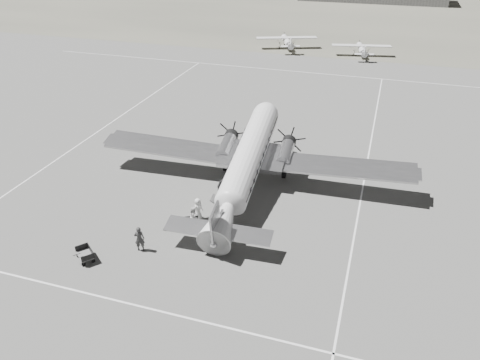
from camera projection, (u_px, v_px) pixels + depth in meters
name	position (u px, v px, depth m)	size (l,w,h in m)	color
ground	(218.00, 197.00, 40.97)	(260.00, 260.00, 0.00)	slate
taxi_line_near	(141.00, 307.00, 29.32)	(60.00, 0.15, 0.01)	silver
taxi_line_right	(357.00, 220.00, 37.79)	(0.15, 80.00, 0.01)	silver
taxi_line_left	(101.00, 129.00, 54.05)	(0.15, 60.00, 0.01)	silver
taxi_line_horizon	(304.00, 72.00, 74.23)	(90.00, 0.15, 0.01)	silver
grass_infield	(345.00, 14.00, 119.98)	(260.00, 90.00, 0.01)	#696859
dc3_airliner	(247.00, 163.00, 40.44)	(29.11, 20.20, 5.55)	silver
light_plane_left	(287.00, 42.00, 87.00)	(11.36, 9.22, 2.36)	silver
light_plane_right	(361.00, 50.00, 82.26)	(10.38, 8.42, 2.15)	silver
baggage_cart_near	(189.00, 224.00, 36.48)	(1.57, 1.11, 0.89)	#5E5E5E
baggage_cart_far	(85.00, 255.00, 33.16)	(1.57, 1.11, 0.89)	#5E5E5E
ground_crew	(139.00, 239.00, 33.88)	(0.74, 0.48, 2.02)	#2F2F2F
ramp_agent	(194.00, 216.00, 36.72)	(0.82, 0.64, 1.69)	silver
passenger	(198.00, 209.00, 37.49)	(0.92, 0.60, 1.88)	silver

